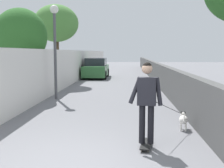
{
  "coord_description": "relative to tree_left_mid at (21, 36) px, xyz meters",
  "views": [
    {
      "loc": [
        -4.8,
        -0.87,
        1.99
      ],
      "look_at": [
        4.11,
        -0.38,
        1.0
      ],
      "focal_mm": 46.21,
      "sensor_mm": 36.0,
      "label": 1
    }
  ],
  "objects": [
    {
      "name": "dog",
      "position": [
        -4.96,
        -6.05,
        -2.39
      ],
      "size": [
        1.73,
        1.18,
        1.06
      ],
      "color": "white",
      "rests_on": "ground"
    },
    {
      "name": "ground_plane",
      "position": [
        6.5,
        -3.75,
        -2.66
      ],
      "size": [
        80.0,
        80.0,
        0.0
      ],
      "primitive_type": "plane",
      "color": "slate"
    },
    {
      "name": "fence_right",
      "position": [
        4.5,
        -6.51,
        -2.01
      ],
      "size": [
        48.0,
        0.3,
        1.31
      ],
      "primitive_type": "cube",
      "color": "#4C4C4C",
      "rests_on": "ground"
    },
    {
      "name": "person_skateboarder",
      "position": [
        -6.39,
        -5.02,
        -1.58
      ],
      "size": [
        0.27,
        0.72,
        1.7
      ],
      "color": "black",
      "rests_on": "skateboard"
    },
    {
      "name": "wall_left",
      "position": [
        4.5,
        -1.0,
        -1.61
      ],
      "size": [
        48.0,
        0.3,
        2.12
      ],
      "primitive_type": "cube",
      "color": "silver",
      "rests_on": "ground"
    },
    {
      "name": "tree_left_far",
      "position": [
        5.5,
        -0.2,
        1.06
      ],
      "size": [
        2.74,
        2.74,
        4.9
      ],
      "color": "#473523",
      "rests_on": "ground"
    },
    {
      "name": "car_near",
      "position": [
        10.06,
        -2.15,
        -1.95
      ],
      "size": [
        4.38,
        1.8,
        1.54
      ],
      "color": "#336B38",
      "rests_on": "ground"
    },
    {
      "name": "skateboard",
      "position": [
        -6.39,
        -5.02,
        -2.6
      ],
      "size": [
        0.82,
        0.32,
        0.08
      ],
      "color": "black",
      "rests_on": "ground"
    },
    {
      "name": "tree_left_mid",
      "position": [
        0.0,
        0.0,
        0.0
      ],
      "size": [
        2.27,
        2.27,
        3.87
      ],
      "color": "#473523",
      "rests_on": "ground"
    },
    {
      "name": "lamp_post",
      "position": [
        -0.24,
        -1.55,
        0.06
      ],
      "size": [
        0.36,
        0.36,
        3.94
      ],
      "color": "#4C4C51",
      "rests_on": "ground"
    }
  ]
}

